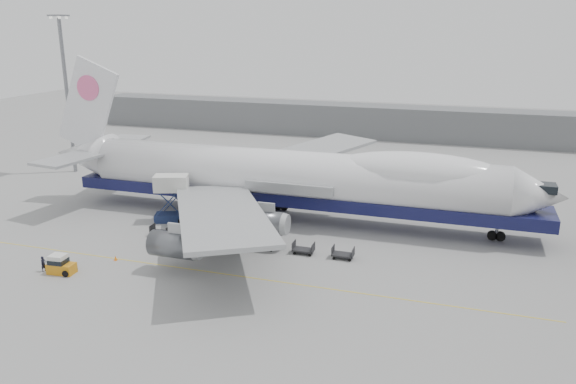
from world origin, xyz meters
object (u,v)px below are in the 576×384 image
(airliner, at_px, (294,177))
(catering_truck, at_px, (172,195))
(baggage_tug, at_px, (60,265))
(ground_worker, at_px, (43,264))

(airliner, distance_m, catering_truck, 15.51)
(catering_truck, distance_m, baggage_tug, 17.81)
(airliner, height_order, baggage_tug, airliner)
(catering_truck, relative_size, ground_worker, 3.71)
(airliner, height_order, ground_worker, airliner)
(ground_worker, bearing_deg, catering_truck, -10.13)
(airliner, xyz_separation_m, baggage_tug, (-17.42, -22.78, -4.76))
(airliner, bearing_deg, baggage_tug, -127.40)
(baggage_tug, relative_size, ground_worker, 1.70)
(airliner, bearing_deg, ground_worker, -130.04)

